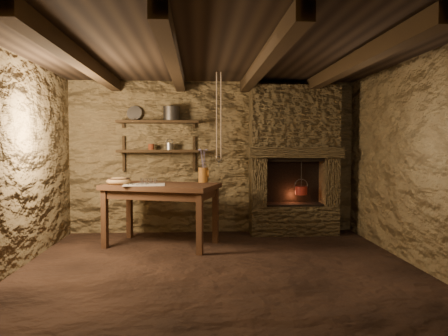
{
  "coord_description": "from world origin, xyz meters",
  "views": [
    {
      "loc": [
        -0.23,
        -4.95,
        1.39
      ],
      "look_at": [
        0.11,
        0.9,
        1.08
      ],
      "focal_mm": 35.0,
      "sensor_mm": 36.0,
      "label": 1
    }
  ],
  "objects": [
    {
      "name": "back_wall",
      "position": [
        0.0,
        2.0,
        1.2
      ],
      "size": [
        4.5,
        0.04,
        2.4
      ],
      "primitive_type": "cube",
      "color": "brown",
      "rests_on": "floor"
    },
    {
      "name": "shelf_lower",
      "position": [
        -0.85,
        1.84,
        1.3
      ],
      "size": [
        1.25,
        0.3,
        0.04
      ],
      "primitive_type": "cube",
      "color": "black",
      "rests_on": "back_wall"
    },
    {
      "name": "beam_mid_left",
      "position": [
        -0.5,
        0.0,
        2.31
      ],
      "size": [
        0.14,
        3.95,
        0.16
      ],
      "primitive_type": "cube",
      "color": "black",
      "rests_on": "ceiling"
    },
    {
      "name": "ceiling",
      "position": [
        0.0,
        0.0,
        2.4
      ],
      "size": [
        4.5,
        4.0,
        0.04
      ],
      "primitive_type": "cube",
      "color": "black",
      "rests_on": "back_wall"
    },
    {
      "name": "beam_far_left",
      "position": [
        -1.5,
        0.0,
        2.31
      ],
      "size": [
        0.14,
        3.95,
        0.16
      ],
      "primitive_type": "cube",
      "color": "black",
      "rests_on": "ceiling"
    },
    {
      "name": "rusty_tin",
      "position": [
        -0.96,
        1.84,
        1.37
      ],
      "size": [
        0.11,
        0.11,
        0.09
      ],
      "primitive_type": "cylinder",
      "rotation": [
        0.0,
        0.0,
        0.19
      ],
      "color": "#532010",
      "rests_on": "shelf_lower"
    },
    {
      "name": "work_table",
      "position": [
        -0.74,
        1.08,
        0.46
      ],
      "size": [
        1.69,
        1.29,
        0.86
      ],
      "rotation": [
        0.0,
        0.0,
        -0.33
      ],
      "color": "#351F12",
      "rests_on": "floor"
    },
    {
      "name": "left_wall",
      "position": [
        -2.25,
        0.0,
        1.2
      ],
      "size": [
        0.04,
        4.0,
        2.4
      ],
      "primitive_type": "cube",
      "color": "brown",
      "rests_on": "floor"
    },
    {
      "name": "beam_far_right",
      "position": [
        1.5,
        0.0,
        2.31
      ],
      "size": [
        0.14,
        3.95,
        0.16
      ],
      "primitive_type": "cube",
      "color": "black",
      "rests_on": "ceiling"
    },
    {
      "name": "hearth",
      "position": [
        1.25,
        1.77,
        1.23
      ],
      "size": [
        1.43,
        0.51,
        2.3
      ],
      "color": "#3D311E",
      "rests_on": "floor"
    },
    {
      "name": "hanging_ropes",
      "position": [
        0.05,
        1.05,
        1.8
      ],
      "size": [
        0.08,
        0.08,
        1.2
      ],
      "primitive_type": null,
      "color": "tan",
      "rests_on": "ceiling"
    },
    {
      "name": "small_kettle",
      "position": [
        -0.68,
        1.84,
        1.37
      ],
      "size": [
        0.17,
        0.14,
        0.17
      ],
      "primitive_type": null,
      "rotation": [
        0.0,
        0.0,
        -0.17
      ],
      "color": "#979692",
      "rests_on": "shelf_lower"
    },
    {
      "name": "wooden_bowl",
      "position": [
        -1.32,
        1.09,
        0.89
      ],
      "size": [
        0.45,
        0.45,
        0.12
      ],
      "primitive_type": "ellipsoid",
      "rotation": [
        0.0,
        0.0,
        0.42
      ],
      "color": "#A27A46",
      "rests_on": "work_table"
    },
    {
      "name": "front_wall",
      "position": [
        0.0,
        -2.0,
        1.2
      ],
      "size": [
        4.5,
        0.04,
        2.4
      ],
      "primitive_type": "cube",
      "color": "brown",
      "rests_on": "floor"
    },
    {
      "name": "red_pot",
      "position": [
        1.36,
        1.72,
        0.7
      ],
      "size": [
        0.21,
        0.19,
        0.54
      ],
      "rotation": [
        0.0,
        0.0,
        0.04
      ],
      "color": "maroon",
      "rests_on": "hearth"
    },
    {
      "name": "beam_mid_right",
      "position": [
        0.5,
        0.0,
        2.31
      ],
      "size": [
        0.14,
        3.95,
        0.16
      ],
      "primitive_type": "cube",
      "color": "black",
      "rests_on": "ceiling"
    },
    {
      "name": "right_wall",
      "position": [
        2.25,
        0.0,
        1.2
      ],
      "size": [
        0.04,
        4.0,
        2.4
      ],
      "primitive_type": "cube",
      "color": "brown",
      "rests_on": "floor"
    },
    {
      "name": "shelf_upper",
      "position": [
        -0.85,
        1.84,
        1.75
      ],
      "size": [
        1.25,
        0.3,
        0.04
      ],
      "primitive_type": "cube",
      "color": "black",
      "rests_on": "back_wall"
    },
    {
      "name": "linen_cloth",
      "position": [
        -0.96,
        0.97,
        0.86
      ],
      "size": [
        0.58,
        0.48,
        0.01
      ],
      "primitive_type": "cube",
      "rotation": [
        0.0,
        0.0,
        0.07
      ],
      "color": "beige",
      "rests_on": "work_table"
    },
    {
      "name": "iron_stockpot",
      "position": [
        -0.64,
        1.84,
        1.87
      ],
      "size": [
        0.31,
        0.31,
        0.19
      ],
      "primitive_type": "cylinder",
      "rotation": [
        0.0,
        0.0,
        0.23
      ],
      "color": "#2B2826",
      "rests_on": "shelf_upper"
    },
    {
      "name": "drinking_glasses",
      "position": [
        -0.94,
        1.07,
        0.9
      ],
      "size": [
        0.18,
        0.05,
        0.07
      ],
      "primitive_type": null,
      "color": "silver",
      "rests_on": "linen_cloth"
    },
    {
      "name": "stoneware_jug",
      "position": [
        -0.16,
        1.33,
        1.07
      ],
      "size": [
        0.17,
        0.17,
        0.49
      ],
      "rotation": [
        0.0,
        0.0,
        0.25
      ],
      "color": "#AC6321",
      "rests_on": "work_table"
    },
    {
      "name": "pewter_cutlery_row",
      "position": [
        -0.96,
        0.95,
        0.87
      ],
      "size": [
        0.47,
        0.21,
        0.01
      ],
      "primitive_type": null,
      "rotation": [
        0.0,
        0.0,
        0.07
      ],
      "color": "#9B988D",
      "rests_on": "linen_cloth"
    },
    {
      "name": "floor",
      "position": [
        0.0,
        0.0,
        0.0
      ],
      "size": [
        4.5,
        4.5,
        0.0
      ],
      "primitive_type": "plane",
      "color": "black",
      "rests_on": "ground"
    },
    {
      "name": "tin_pan",
      "position": [
        -1.22,
        1.94,
        1.89
      ],
      "size": [
        0.25,
        0.13,
        0.23
      ],
      "primitive_type": "cylinder",
      "rotation": [
        1.26,
        0.0,
        -0.12
      ],
      "color": "#979692",
      "rests_on": "shelf_upper"
    }
  ]
}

